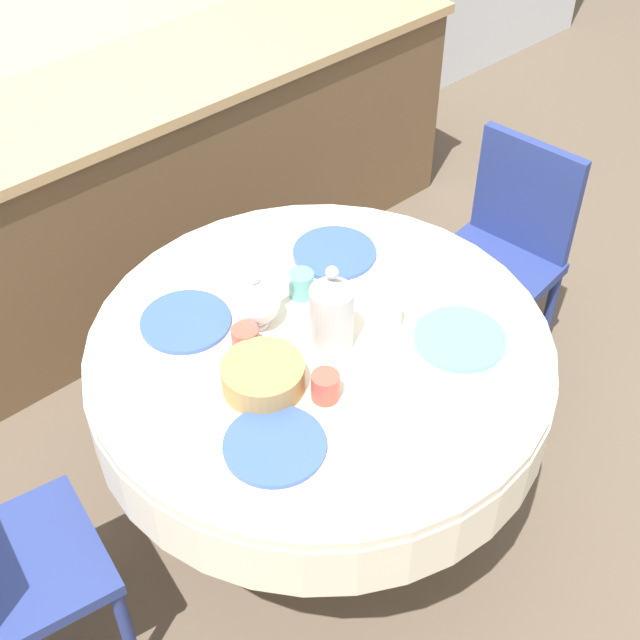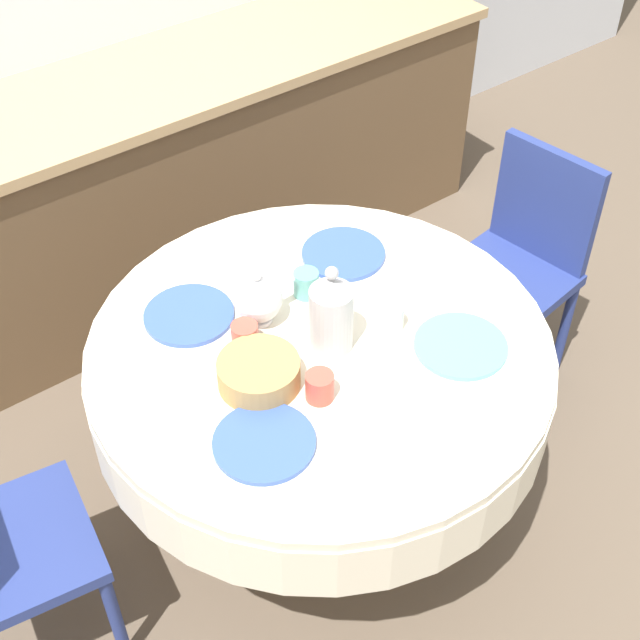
% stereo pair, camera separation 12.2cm
% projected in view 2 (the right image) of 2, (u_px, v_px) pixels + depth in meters
% --- Properties ---
extents(ground_plane, '(12.00, 12.00, 0.00)m').
position_uv_depth(ground_plane, '(320.00, 508.00, 2.89)').
color(ground_plane, brown).
extents(kitchen_counter, '(3.24, 0.64, 0.89)m').
position_uv_depth(kitchen_counter, '(107.00, 205.00, 3.35)').
color(kitchen_counter, brown).
rests_on(kitchen_counter, ground_plane).
extents(dining_table, '(1.26, 1.26, 0.76)m').
position_uv_depth(dining_table, '(320.00, 374.00, 2.46)').
color(dining_table, brown).
rests_on(dining_table, ground_plane).
extents(chair_left, '(0.45, 0.45, 0.87)m').
position_uv_depth(chair_left, '(519.00, 258.00, 3.06)').
color(chair_left, navy).
rests_on(chair_left, ground_plane).
extents(plate_near_left, '(0.25, 0.25, 0.01)m').
position_uv_depth(plate_near_left, '(264.00, 442.00, 2.11)').
color(plate_near_left, '#3856AD').
rests_on(plate_near_left, dining_table).
extents(cup_near_left, '(0.07, 0.07, 0.08)m').
position_uv_depth(cup_near_left, '(320.00, 387.00, 2.20)').
color(cup_near_left, '#CC4C3D').
rests_on(cup_near_left, dining_table).
extents(plate_near_right, '(0.25, 0.25, 0.01)m').
position_uv_depth(plate_near_right, '(461.00, 346.00, 2.35)').
color(plate_near_right, '#60BCB7').
rests_on(plate_near_right, dining_table).
extents(cup_near_right, '(0.07, 0.07, 0.08)m').
position_uv_depth(cup_near_right, '(390.00, 317.00, 2.39)').
color(cup_near_right, white).
rests_on(cup_near_right, dining_table).
extents(plate_far_left, '(0.25, 0.25, 0.01)m').
position_uv_depth(plate_far_left, '(189.00, 315.00, 2.44)').
color(plate_far_left, '#3856AD').
rests_on(plate_far_left, dining_table).
extents(cup_far_left, '(0.07, 0.07, 0.08)m').
position_uv_depth(cup_far_left, '(245.00, 336.00, 2.33)').
color(cup_far_left, '#CC4C3D').
rests_on(cup_far_left, dining_table).
extents(plate_far_right, '(0.25, 0.25, 0.01)m').
position_uv_depth(plate_far_right, '(343.00, 254.00, 2.64)').
color(plate_far_right, '#3856AD').
rests_on(plate_far_right, dining_table).
extents(cup_far_right, '(0.07, 0.07, 0.08)m').
position_uv_depth(cup_far_right, '(306.00, 284.00, 2.49)').
color(cup_far_right, '#5BA39E').
rests_on(cup_far_right, dining_table).
extents(coffee_carafe, '(0.12, 0.12, 0.27)m').
position_uv_depth(coffee_carafe, '(331.00, 313.00, 2.29)').
color(coffee_carafe, '#B2B2B7').
rests_on(coffee_carafe, dining_table).
extents(teapot, '(0.18, 0.13, 0.17)m').
position_uv_depth(teapot, '(258.00, 299.00, 2.38)').
color(teapot, white).
rests_on(teapot, dining_table).
extents(bread_basket, '(0.21, 0.21, 0.07)m').
position_uv_depth(bread_basket, '(259.00, 373.00, 2.24)').
color(bread_basket, '#AD844C').
rests_on(bread_basket, dining_table).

